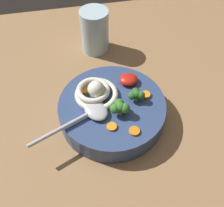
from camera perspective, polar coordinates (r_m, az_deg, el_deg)
table_slab at (r=62.79cm, az=1.61°, el=-3.04°), size 92.41×92.41×3.48cm
soup_bowl at (r=58.71cm, az=-0.00°, el=-1.45°), size 23.09×23.09×4.89cm
noodle_pile at (r=57.33cm, az=-3.54°, el=2.46°), size 10.32×10.12×4.15cm
soup_spoon at (r=54.50cm, az=-4.70°, el=-2.01°), size 17.15×9.91×1.60cm
chili_sauce_dollop at (r=60.34cm, az=3.54°, el=5.13°), size 4.19×3.77×1.89cm
broccoli_floret_right at (r=53.70cm, az=1.70°, el=-0.77°), size 4.08×3.51×3.23cm
broccoli_floret_left at (r=56.43cm, az=5.18°, el=1.96°), size 3.52×3.03×2.79cm
carrot_slice_near_spoon at (r=53.07cm, az=-0.07°, el=-4.94°), size 2.03×2.03×0.46cm
carrot_slice_beside_noodles at (r=59.30cm, az=-5.95°, el=2.95°), size 2.48×2.48×0.63cm
carrot_slice_extra_a at (r=52.67cm, az=4.78°, el=-5.86°), size 2.14×2.14×0.48cm
carrot_slice_rear at (r=58.38cm, az=7.21°, el=1.75°), size 2.02×2.02×0.61cm
drinking_glass at (r=73.83cm, az=-3.69°, el=15.15°), size 7.48×7.48×11.75cm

